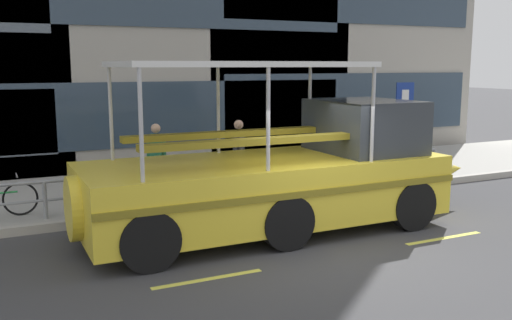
{
  "coord_description": "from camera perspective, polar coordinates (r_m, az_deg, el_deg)",
  "views": [
    {
      "loc": [
        -5.3,
        -8.37,
        3.26
      ],
      "look_at": [
        -0.28,
        2.08,
        1.3
      ],
      "focal_mm": 39.47,
      "sensor_mm": 36.0,
      "label": 1
    }
  ],
  "objects": [
    {
      "name": "pedestrian_near_bow",
      "position": [
        15.37,
        6.85,
        1.65
      ],
      "size": [
        0.37,
        0.33,
        1.61
      ],
      "color": "black",
      "rests_on": "sidewalk"
    },
    {
      "name": "ground_plane",
      "position": [
        10.43,
        6.43,
        -8.68
      ],
      "size": [
        120.0,
        120.0,
        0.0
      ],
      "primitive_type": "plane",
      "color": "#3D3D3F"
    },
    {
      "name": "parking_sign",
      "position": [
        16.23,
        14.73,
        4.66
      ],
      "size": [
        0.6,
        0.12,
        2.61
      ],
      "color": "#4C4F54",
      "rests_on": "sidewalk"
    },
    {
      "name": "lane_centreline",
      "position": [
        9.93,
        8.36,
        -9.64
      ],
      "size": [
        25.8,
        0.12,
        0.01
      ],
      "color": "#DBD64C",
      "rests_on": "ground_plane"
    },
    {
      "name": "pedestrian_mid_left",
      "position": [
        14.16,
        -1.76,
        1.32
      ],
      "size": [
        0.38,
        0.37,
        1.73
      ],
      "color": "black",
      "rests_on": "sidewalk"
    },
    {
      "name": "pedestrian_mid_right",
      "position": [
        13.81,
        -10.07,
        0.88
      ],
      "size": [
        0.42,
        0.33,
        1.69
      ],
      "color": "#47423D",
      "rests_on": "sidewalk"
    },
    {
      "name": "curb_guardrail",
      "position": [
        13.1,
        -2.5,
        -1.58
      ],
      "size": [
        12.39,
        0.09,
        0.8
      ],
      "color": "gray",
      "rests_on": "sidewalk"
    },
    {
      "name": "curb_edge",
      "position": [
        13.03,
        -0.85,
        -4.48
      ],
      "size": [
        32.0,
        0.18,
        0.18
      ],
      "primitive_type": "cube",
      "color": "#B2ADA3",
      "rests_on": "ground_plane"
    },
    {
      "name": "duck_tour_boat",
      "position": [
        11.25,
        3.33,
        -1.52
      ],
      "size": [
        8.9,
        2.67,
        3.32
      ],
      "color": "yellow",
      "rests_on": "ground_plane"
    },
    {
      "name": "sidewalk",
      "position": [
        15.27,
        -4.78,
        -2.42
      ],
      "size": [
        32.0,
        4.8,
        0.18
      ],
      "primitive_type": "cube",
      "color": "#A8A59E",
      "rests_on": "ground_plane"
    }
  ]
}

